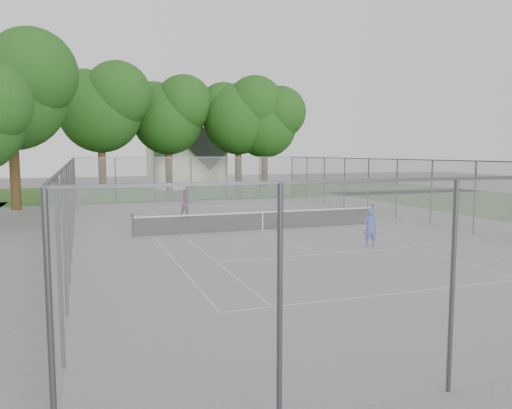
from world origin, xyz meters
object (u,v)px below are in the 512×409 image
object	(u,v)px
tennis_net	(263,220)
girl_player	(370,228)
woman_player	(186,204)
house	(186,152)

from	to	relation	value
tennis_net	girl_player	size ratio (longest dim) A/B	8.21
girl_player	woman_player	world-z (taller)	woman_player
girl_player	house	bearing A→B (deg)	-73.06
tennis_net	girl_player	world-z (taller)	girl_player
girl_player	woman_player	size ratio (longest dim) A/B	0.92
tennis_net	house	xyz separation A→B (m)	(2.38, 30.80, 3.39)
house	girl_player	xyz separation A→B (m)	(0.35, -36.35, -3.12)
woman_player	girl_player	bearing A→B (deg)	-68.56
tennis_net	woman_player	distance (m)	6.33
house	woman_player	distance (m)	25.79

